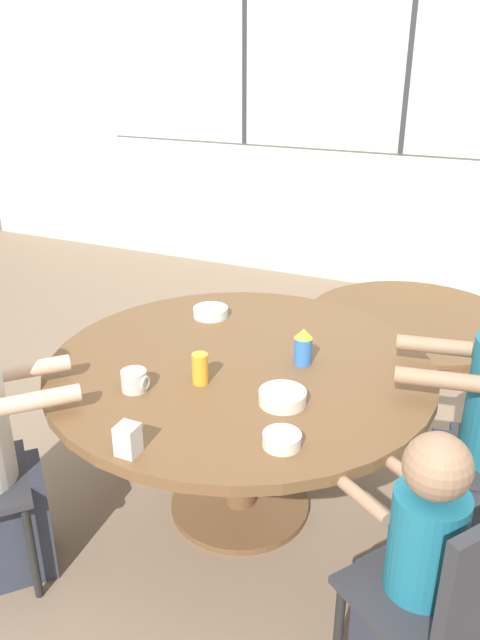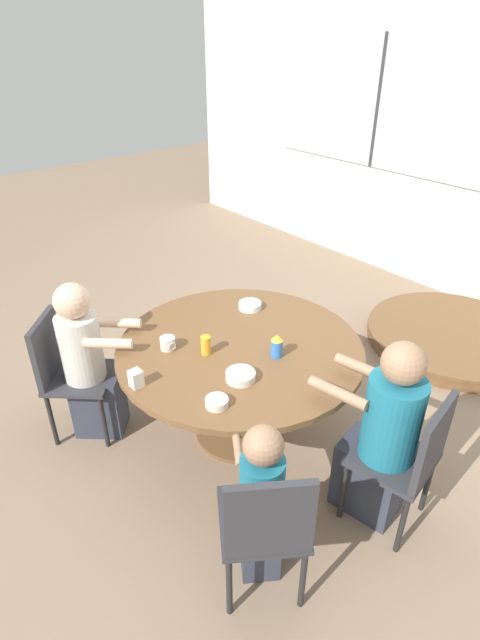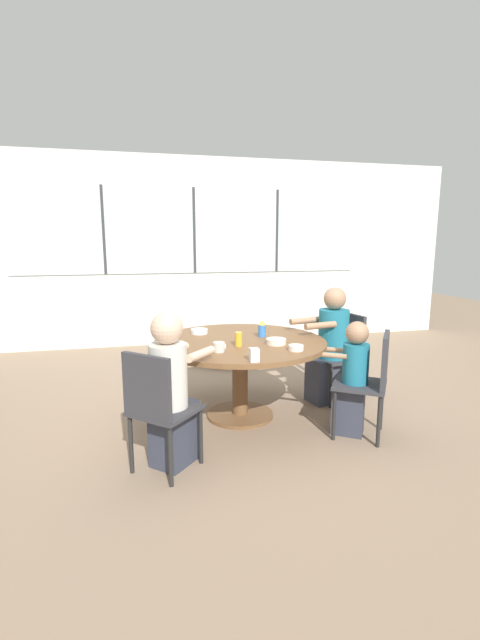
# 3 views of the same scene
# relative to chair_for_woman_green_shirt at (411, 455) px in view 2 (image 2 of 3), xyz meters

# --- Properties ---
(ground_plane) EXTENTS (16.00, 16.00, 0.00)m
(ground_plane) POSITION_rel_chair_for_woman_green_shirt_xyz_m (-1.11, -0.20, -0.51)
(ground_plane) COLOR #8C725B
(dining_table) EXTENTS (1.51, 1.51, 0.71)m
(dining_table) POSITION_rel_chair_for_woman_green_shirt_xyz_m (-1.11, -0.20, 0.07)
(dining_table) COLOR brown
(dining_table) RESTS_ON ground_plane
(chair_for_woman_green_shirt) EXTENTS (0.47, 0.47, 0.86)m
(chair_for_woman_green_shirt) POSITION_rel_chair_for_woman_green_shirt_xyz_m (0.00, 0.00, 0.00)
(chair_for_woman_green_shirt) COLOR #333338
(chair_for_woman_green_shirt) RESTS_ON ground_plane
(chair_for_man_blue_shirt) EXTENTS (0.57, 0.57, 0.86)m
(chair_for_man_blue_shirt) POSITION_rel_chair_for_woman_green_shirt_xyz_m (-1.88, -1.03, 0.00)
(chair_for_man_blue_shirt) COLOR #333338
(chair_for_man_blue_shirt) RESTS_ON ground_plane
(chair_for_toddler) EXTENTS (0.56, 0.56, 0.86)m
(chair_for_toddler) POSITION_rel_chair_for_woman_green_shirt_xyz_m (-0.18, -0.84, 0.00)
(chair_for_toddler) COLOR #333338
(chair_for_toddler) RESTS_ON ground_plane
(person_woman_green_shirt) EXTENTS (0.58, 0.38, 1.13)m
(person_woman_green_shirt) POSITION_rel_chair_for_woman_green_shirt_xyz_m (-0.16, -0.03, 0.01)
(person_woman_green_shirt) COLOR #333847
(person_woman_green_shirt) RESTS_ON ground_plane
(person_man_blue_shirt) EXTENTS (0.51, 0.52, 1.10)m
(person_man_blue_shirt) POSITION_rel_chair_for_woman_green_shirt_xyz_m (-1.77, -0.91, 0.01)
(person_man_blue_shirt) COLOR #333847
(person_man_blue_shirt) RESTS_ON ground_plane
(person_toddler) EXTENTS (0.42, 0.38, 0.94)m
(person_toddler) POSITION_rel_chair_for_woman_green_shirt_xyz_m (-0.31, -0.76, -0.06)
(person_toddler) COLOR #333847
(person_toddler) RESTS_ON ground_plane
(coffee_mug) EXTENTS (0.10, 0.09, 0.08)m
(coffee_mug) POSITION_rel_chair_for_woman_green_shirt_xyz_m (-1.36, -0.56, 0.24)
(coffee_mug) COLOR beige
(coffee_mug) RESTS_ON dining_table
(sippy_cup) EXTENTS (0.07, 0.07, 0.15)m
(sippy_cup) POSITION_rel_chair_for_woman_green_shirt_xyz_m (-0.88, -0.11, 0.27)
(sippy_cup) COLOR blue
(sippy_cup) RESTS_ON dining_table
(juice_glass) EXTENTS (0.06, 0.06, 0.12)m
(juice_glass) POSITION_rel_chair_for_woman_green_shirt_xyz_m (-1.17, -0.41, 0.26)
(juice_glass) COLOR gold
(juice_glass) RESTS_ON dining_table
(milk_carton_small) EXTENTS (0.07, 0.07, 0.10)m
(milk_carton_small) POSITION_rel_chair_for_woman_green_shirt_xyz_m (-1.17, -0.89, 0.25)
(milk_carton_small) COLOR silver
(milk_carton_small) RESTS_ON dining_table
(bowl_white_shallow) EXTENTS (0.17, 0.17, 0.05)m
(bowl_white_shallow) POSITION_rel_chair_for_woman_green_shirt_xyz_m (-0.85, -0.42, 0.22)
(bowl_white_shallow) COLOR silver
(bowl_white_shallow) RESTS_ON dining_table
(bowl_cereal) EXTENTS (0.12, 0.12, 0.04)m
(bowl_cereal) POSITION_rel_chair_for_woman_green_shirt_xyz_m (-0.76, -0.66, 0.22)
(bowl_cereal) COLOR silver
(bowl_cereal) RESTS_ON dining_table
(bowl_fruit) EXTENTS (0.16, 0.16, 0.04)m
(bowl_fruit) POSITION_rel_chair_for_woman_green_shirt_xyz_m (-1.42, 0.15, 0.22)
(bowl_fruit) COLOR silver
(bowl_fruit) RESTS_ON dining_table
(folded_table_stack) EXTENTS (1.45, 1.45, 0.12)m
(folded_table_stack) POSITION_rel_chair_for_woman_green_shirt_xyz_m (-0.76, 1.93, -0.45)
(folded_table_stack) COLOR brown
(folded_table_stack) RESTS_ON ground_plane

